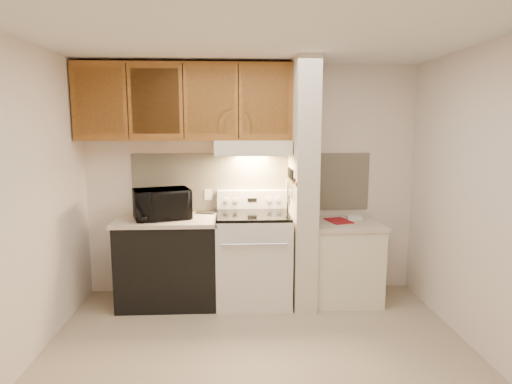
{
  "coord_description": "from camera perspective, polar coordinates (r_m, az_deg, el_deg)",
  "views": [
    {
      "loc": [
        -0.18,
        -3.17,
        1.85
      ],
      "look_at": [
        0.01,
        0.75,
        1.24
      ],
      "focal_mm": 30.0,
      "sensor_mm": 36.0,
      "label": 1
    }
  ],
  "objects": [
    {
      "name": "floor",
      "position": [
        3.67,
        0.47,
        -21.37
      ],
      "size": [
        3.6,
        3.6,
        0.0
      ],
      "primitive_type": "plane",
      "color": "tan",
      "rests_on": "ground"
    },
    {
      "name": "ceiling",
      "position": [
        3.24,
        0.52,
        20.44
      ],
      "size": [
        3.6,
        3.6,
        0.0
      ],
      "primitive_type": "plane",
      "rotation": [
        3.14,
        0.0,
        0.0
      ],
      "color": "white",
      "rests_on": "wall_back"
    },
    {
      "name": "wall_back",
      "position": [
        4.71,
        -0.56,
        1.55
      ],
      "size": [
        3.6,
        2.5,
        0.02
      ],
      "primitive_type": "cube",
      "rotation": [
        1.57,
        0.0,
        0.0
      ],
      "color": "silver",
      "rests_on": "floor"
    },
    {
      "name": "wall_left",
      "position": [
        3.61,
        -29.4,
        -1.86
      ],
      "size": [
        0.02,
        3.0,
        2.5
      ],
      "primitive_type": "cube",
      "color": "silver",
      "rests_on": "floor"
    },
    {
      "name": "wall_right",
      "position": [
        3.79,
        28.83,
        -1.36
      ],
      "size": [
        0.02,
        3.0,
        2.5
      ],
      "primitive_type": "cube",
      "color": "silver",
      "rests_on": "floor"
    },
    {
      "name": "backsplash",
      "position": [
        4.7,
        -0.56,
        1.35
      ],
      "size": [
        2.6,
        0.02,
        0.63
      ],
      "primitive_type": "cube",
      "color": "beige",
      "rests_on": "wall_back"
    },
    {
      "name": "range_body",
      "position": [
        4.55,
        -0.37,
        -8.94
      ],
      "size": [
        0.76,
        0.65,
        0.92
      ],
      "primitive_type": "cube",
      "color": "silver",
      "rests_on": "floor"
    },
    {
      "name": "oven_window",
      "position": [
        4.23,
        -0.19,
        -9.74
      ],
      "size": [
        0.5,
        0.01,
        0.3
      ],
      "primitive_type": "cube",
      "color": "black",
      "rests_on": "range_body"
    },
    {
      "name": "oven_handle",
      "position": [
        4.13,
        -0.16,
        -7.01
      ],
      "size": [
        0.65,
        0.02,
        0.02
      ],
      "primitive_type": "cylinder",
      "rotation": [
        0.0,
        1.57,
        0.0
      ],
      "color": "silver",
      "rests_on": "range_body"
    },
    {
      "name": "cooktop",
      "position": [
        4.42,
        -0.38,
        -3.07
      ],
      "size": [
        0.74,
        0.64,
        0.03
      ],
      "primitive_type": "cube",
      "color": "black",
      "rests_on": "range_body"
    },
    {
      "name": "range_backguard",
      "position": [
        4.68,
        -0.53,
        -0.98
      ],
      "size": [
        0.76,
        0.08,
        0.2
      ],
      "primitive_type": "cube",
      "color": "silver",
      "rests_on": "range_body"
    },
    {
      "name": "range_display",
      "position": [
        4.64,
        -0.51,
        -1.06
      ],
      "size": [
        0.1,
        0.01,
        0.04
      ],
      "primitive_type": "cube",
      "color": "black",
      "rests_on": "range_backguard"
    },
    {
      "name": "range_knob_left_outer",
      "position": [
        4.63,
        -3.97,
        -1.1
      ],
      "size": [
        0.05,
        0.02,
        0.05
      ],
      "primitive_type": "cylinder",
      "rotation": [
        1.57,
        0.0,
        0.0
      ],
      "color": "silver",
      "rests_on": "range_backguard"
    },
    {
      "name": "range_knob_left_inner",
      "position": [
        4.63,
        -2.73,
        -1.09
      ],
      "size": [
        0.05,
        0.02,
        0.05
      ],
      "primitive_type": "cylinder",
      "rotation": [
        1.57,
        0.0,
        0.0
      ],
      "color": "silver",
      "rests_on": "range_backguard"
    },
    {
      "name": "range_knob_right_inner",
      "position": [
        4.65,
        1.71,
        -1.05
      ],
      "size": [
        0.05,
        0.02,
        0.05
      ],
      "primitive_type": "cylinder",
      "rotation": [
        1.57,
        0.0,
        0.0
      ],
      "color": "silver",
      "rests_on": "range_backguard"
    },
    {
      "name": "range_knob_right_outer",
      "position": [
        4.66,
        2.94,
        -1.04
      ],
      "size": [
        0.05,
        0.02,
        0.05
      ],
      "primitive_type": "cylinder",
      "rotation": [
        1.57,
        0.0,
        0.0
      ],
      "color": "silver",
      "rests_on": "range_backguard"
    },
    {
      "name": "dishwasher_front",
      "position": [
        4.61,
        -11.51,
        -9.19
      ],
      "size": [
        1.0,
        0.63,
        0.87
      ],
      "primitive_type": "cube",
      "color": "black",
      "rests_on": "floor"
    },
    {
      "name": "left_countertop",
      "position": [
        4.49,
        -11.69,
        -3.66
      ],
      "size": [
        1.04,
        0.67,
        0.04
      ],
      "primitive_type": "cube",
      "color": "beige",
      "rests_on": "dishwasher_front"
    },
    {
      "name": "spoon_rest",
      "position": [
        4.64,
        -6.78,
        -2.8
      ],
      "size": [
        0.21,
        0.12,
        0.01
      ],
      "primitive_type": "cube",
      "rotation": [
        0.0,
        0.0,
        -0.29
      ],
      "color": "black",
      "rests_on": "left_countertop"
    },
    {
      "name": "teal_jar",
      "position": [
        4.76,
        -15.49,
        -2.27
      ],
      "size": [
        0.09,
        0.09,
        0.1
      ],
      "primitive_type": "cylinder",
      "rotation": [
        0.0,
        0.0,
        0.04
      ],
      "color": "#1B5E4D",
      "rests_on": "left_countertop"
    },
    {
      "name": "outlet",
      "position": [
        4.71,
        -6.39,
        -0.35
      ],
      "size": [
        0.08,
        0.01,
        0.12
      ],
      "primitive_type": "cube",
      "color": "beige",
      "rests_on": "backsplash"
    },
    {
      "name": "microwave",
      "position": [
        4.45,
        -12.44,
        -1.55
      ],
      "size": [
        0.64,
        0.53,
        0.3
      ],
      "primitive_type": "imported",
      "rotation": [
        0.0,
        0.0,
        0.33
      ],
      "color": "black",
      "rests_on": "left_countertop"
    },
    {
      "name": "partition_pillar",
      "position": [
        4.42,
        6.25,
        1.0
      ],
      "size": [
        0.22,
        0.7,
        2.5
      ],
      "primitive_type": "cube",
      "color": "beige",
      "rests_on": "floor"
    },
    {
      "name": "pillar_trim",
      "position": [
        4.39,
        4.76,
        1.64
      ],
      "size": [
        0.01,
        0.7,
        0.04
      ],
      "primitive_type": "cube",
      "color": "brown",
      "rests_on": "partition_pillar"
    },
    {
      "name": "knife_strip",
      "position": [
        4.34,
        4.77,
        1.82
      ],
      "size": [
        0.02,
        0.42,
        0.04
      ],
      "primitive_type": "cube",
      "color": "black",
      "rests_on": "partition_pillar"
    },
    {
      "name": "knife_blade_a",
      "position": [
        4.21,
        4.85,
        0.22
      ],
      "size": [
        0.01,
        0.03,
        0.16
      ],
      "primitive_type": "cube",
      "color": "silver",
      "rests_on": "knife_strip"
    },
    {
      "name": "knife_handle_a",
      "position": [
        4.17,
        4.91,
        2.23
      ],
      "size": [
        0.02,
        0.02,
        0.1
      ],
      "primitive_type": "cylinder",
      "color": "black",
      "rests_on": "knife_strip"
    },
    {
      "name": "knife_blade_b",
      "position": [
        4.27,
        4.74,
        0.22
      ],
      "size": [
        0.01,
        0.04,
        0.18
      ],
      "primitive_type": "cube",
      "color": "silver",
      "rests_on": "knife_strip"
    },
    {
      "name": "knife_handle_b",
      "position": [
        4.24,
        4.78,
        2.34
      ],
      "size": [
        0.02,
        0.02,
        0.1
      ],
      "primitive_type": "cylinder",
      "color": "black",
      "rests_on": "knife_strip"
    },
    {
      "name": "knife_blade_c",
      "position": [
        4.35,
        4.61,
        0.24
      ],
      "size": [
        0.01,
        0.04,
        0.2
      ],
      "primitive_type": "cube",
      "color": "silver",
      "rests_on": "knife_strip"
    },
    {
      "name": "knife_handle_c",
      "position": [
        4.34,
        4.61,
        2.48
      ],
      "size": [
        0.02,
        0.02,
        0.1
      ],
      "primitive_type": "cylinder",
      "color": "black",
      "rests_on": "knife_strip"
    },
    {
      "name": "knife_blade_d",
      "position": [
        4.42,
        4.48,
        0.64
      ],
      "size": [
        0.01,
        0.04,
        0.16
      ],
      "primitive_type": "cube",
      "color": "silver",
      "rests_on": "knife_strip"
    },
    {
      "name": "knife_handle_d",
      "position": [
        4.41,
        4.49,
        2.59
      ],
      "size": [
        0.02,
        0.02,
        0.1
      ],
      "primitive_type": "cylinder",
      "color": "black",
      "rests_on": "knife_strip"
    },
    {
      "name": "knife_blade_e",
      "position": [
        4.5,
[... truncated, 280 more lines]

